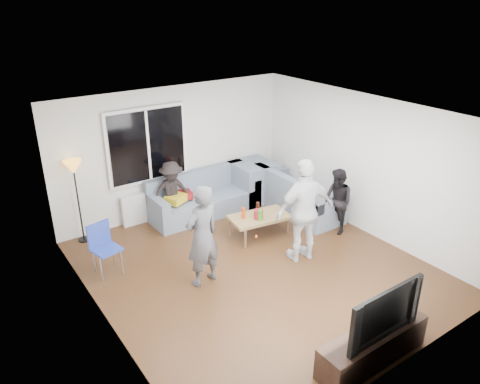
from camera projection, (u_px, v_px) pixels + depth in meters
floor at (256, 269)px, 7.70m from camera, size 5.00×5.50×0.04m
ceiling at (258, 114)px, 6.64m from camera, size 5.00×5.50×0.04m
wall_back at (174, 151)px, 9.25m from camera, size 5.00×0.04×2.60m
wall_front at (407, 282)px, 5.09m from camera, size 5.00×0.04×2.60m
wall_left at (98, 244)px, 5.85m from camera, size 0.04×5.50×2.60m
wall_right at (366, 165)px, 8.50m from camera, size 0.04×5.50×2.60m
window_frame at (147, 145)px, 8.78m from camera, size 1.62×0.06×1.47m
window_glass at (148, 146)px, 8.75m from camera, size 1.50×0.02×1.35m
window_mullion at (148, 146)px, 8.74m from camera, size 0.05×0.03×1.35m
radiator at (153, 205)px, 9.25m from camera, size 1.30×0.12×0.62m
potted_plant at (173, 178)px, 9.27m from camera, size 0.22×0.20×0.35m
vase at (150, 187)px, 9.04m from camera, size 0.18×0.18×0.18m
sofa_back_section at (204, 194)px, 9.43m from camera, size 2.30×0.85×0.85m
sofa_right_section at (298, 193)px, 9.51m from camera, size 2.00×0.85×0.85m
sofa_corner at (253, 181)px, 10.08m from camera, size 0.85×0.85×0.85m
cushion_yellow at (176, 199)px, 9.03m from camera, size 0.48×0.45×0.14m
cushion_red at (182, 195)px, 9.19m from camera, size 0.41×0.36×0.13m
coffee_table at (259, 225)px, 8.67m from camera, size 1.18×0.76×0.40m
pitcher at (258, 214)px, 8.46m from camera, size 0.17×0.17×0.17m
side_chair at (106, 250)px, 7.40m from camera, size 0.48×0.48×0.86m
floor_lamp at (78, 202)px, 8.24m from camera, size 0.32×0.32×1.56m
player_left at (202, 236)px, 7.01m from camera, size 0.66×0.49×1.66m
player_right at (305, 211)px, 7.64m from camera, size 1.12×0.62×1.81m
spectator_right at (337, 202)px, 8.62m from camera, size 0.57×0.68×1.26m
spectator_back at (172, 193)px, 8.99m from camera, size 0.88×0.58×1.27m
tv_console at (373, 346)px, 5.70m from camera, size 1.60×0.40×0.44m
television at (378, 309)px, 5.47m from camera, size 1.19×0.16×0.68m
bottle_b at (260, 215)px, 8.38m from camera, size 0.08×0.08×0.20m
bottle_c at (258, 207)px, 8.73m from camera, size 0.07×0.07×0.19m
bottle_a at (243, 213)px, 8.46m from camera, size 0.07×0.07×0.21m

